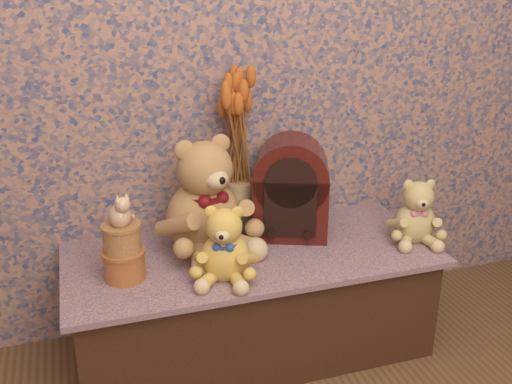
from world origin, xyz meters
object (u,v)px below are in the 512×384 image
at_px(teddy_medium, 225,239).
at_px(ceramic_vase, 239,206).
at_px(teddy_large, 203,189).
at_px(biscuit_tin_lower, 124,265).
at_px(cathedral_radio, 291,187).
at_px(cat_figurine, 119,208).
at_px(teddy_small, 416,207).

height_order(teddy_medium, ceramic_vase, teddy_medium).
distance_m(teddy_large, biscuit_tin_lower, 0.36).
xyz_separation_m(teddy_large, cathedral_radio, (0.33, 0.01, -0.03)).
distance_m(cathedral_radio, biscuit_tin_lower, 0.65).
height_order(teddy_large, ceramic_vase, teddy_large).
distance_m(teddy_medium, biscuit_tin_lower, 0.33).
distance_m(teddy_large, cat_figurine, 0.32).
height_order(teddy_small, cathedral_radio, cathedral_radio).
bearing_deg(ceramic_vase, teddy_medium, -113.70).
height_order(cathedral_radio, ceramic_vase, cathedral_radio).
bearing_deg(teddy_medium, teddy_large, 115.74).
xyz_separation_m(cathedral_radio, cat_figurine, (-0.62, -0.15, 0.06)).
bearing_deg(teddy_small, teddy_large, -176.54).
distance_m(teddy_small, ceramic_vase, 0.64).
height_order(teddy_large, teddy_medium, teddy_large).
bearing_deg(biscuit_tin_lower, teddy_medium, -15.19).
distance_m(ceramic_vase, biscuit_tin_lower, 0.51).
bearing_deg(ceramic_vase, biscuit_tin_lower, -152.35).
bearing_deg(cat_figurine, teddy_medium, -35.55).
relative_size(teddy_small, cathedral_radio, 0.68).
relative_size(teddy_small, biscuit_tin_lower, 1.93).
bearing_deg(teddy_medium, teddy_small, 25.83).
xyz_separation_m(teddy_medium, teddy_small, (0.72, 0.05, -0.01)).
xyz_separation_m(teddy_large, teddy_small, (0.74, -0.17, -0.09)).
distance_m(teddy_medium, cat_figurine, 0.34).
xyz_separation_m(teddy_small, biscuit_tin_lower, (-1.03, 0.03, -0.08)).
xyz_separation_m(ceramic_vase, biscuit_tin_lower, (-0.45, -0.23, -0.05)).
distance_m(teddy_medium, teddy_small, 0.72).
distance_m(teddy_large, teddy_medium, 0.24).
distance_m(ceramic_vase, cat_figurine, 0.52).
bearing_deg(teddy_large, cat_figurine, -170.48).
bearing_deg(teddy_medium, cathedral_radio, 58.71).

